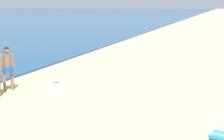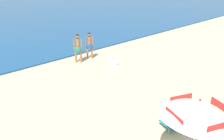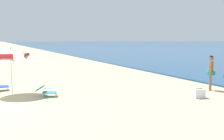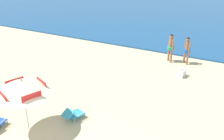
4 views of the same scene
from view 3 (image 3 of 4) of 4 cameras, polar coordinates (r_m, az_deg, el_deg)
The scene contains 4 objects.
beach_umbrella_striped_main at distance 13.36m, azimuth -20.76°, elevation 3.27°, with size 2.95×2.95×2.26m.
lounge_chair_beside_umbrella at distance 12.56m, azimuth -13.82°, elevation -4.31°, with size 0.77×1.01×0.52m.
person_standing_beside at distance 14.54m, azimuth 20.26°, elevation -0.04°, with size 0.44×0.44×1.79m.
cooler_box at distance 12.56m, azimuth 17.97°, elevation -4.75°, with size 0.44×0.55×0.43m.
Camera 3 is at (10.93, 1.01, 2.57)m, focal length 43.00 mm.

